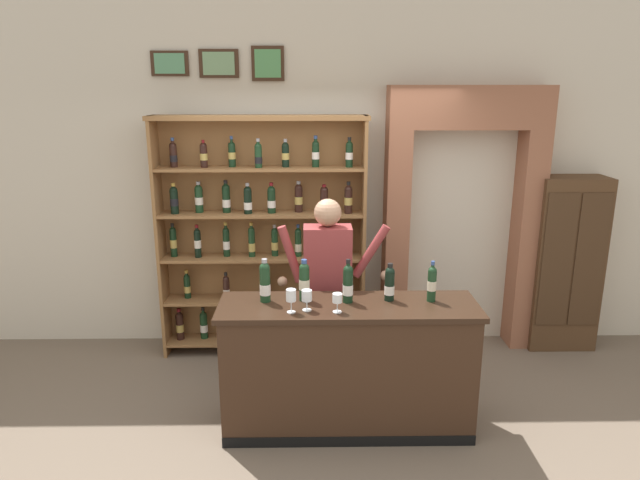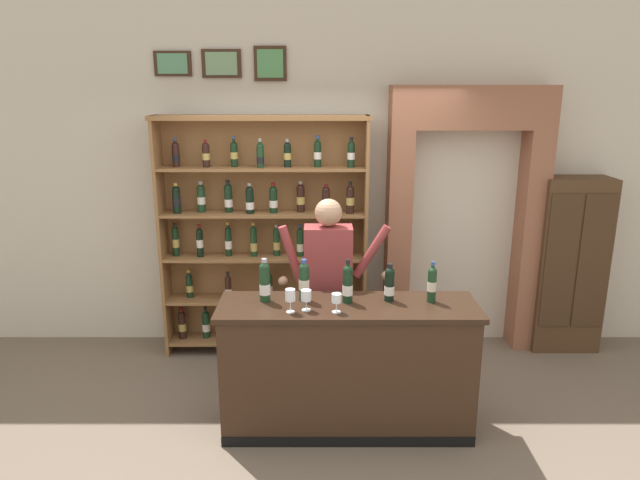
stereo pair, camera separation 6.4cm
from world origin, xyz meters
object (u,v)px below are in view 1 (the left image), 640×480
tasting_bottle_vin_santo (265,282)px  side_cabinet (564,263)px  tasting_bottle_riserva (390,283)px  wine_shelf (262,234)px  tasting_counter (348,367)px  wine_glass_left (337,299)px  wine_glass_right (307,296)px  tasting_bottle_chianti (304,281)px  tasting_bottle_prosecco (348,283)px  tasting_bottle_grappa (432,283)px  wine_glass_spare (291,296)px  shopkeeper (328,276)px

tasting_bottle_vin_santo → side_cabinet: bearing=25.6°
tasting_bottle_vin_santo → tasting_bottle_riserva: bearing=0.6°
wine_shelf → side_cabinet: bearing=1.7°
tasting_counter → wine_glass_left: bearing=-121.6°
wine_glass_right → tasting_counter: bearing=19.7°
tasting_bottle_riserva → wine_glass_right: bearing=-162.7°
tasting_bottle_chianti → tasting_bottle_prosecco: bearing=-7.3°
wine_glass_right → wine_shelf: bearing=106.6°
tasting_counter → tasting_bottle_grappa: (0.61, 0.06, 0.64)m
tasting_bottle_vin_santo → tasting_bottle_prosecco: 0.60m
tasting_bottle_chianti → wine_glass_spare: bearing=-111.2°
tasting_bottle_vin_santo → tasting_bottle_grappa: tasting_bottle_vin_santo is taller
tasting_counter → shopkeeper: size_ratio=1.13×
tasting_bottle_grappa → tasting_bottle_riserva: bearing=175.9°
tasting_counter → wine_glass_left: size_ratio=13.72×
tasting_counter → tasting_bottle_grappa: size_ratio=6.17×
tasting_counter → shopkeeper: 0.77m
tasting_bottle_prosecco → tasting_bottle_riserva: tasting_bottle_prosecco is taller
tasting_bottle_vin_santo → tasting_counter: bearing=-6.7°
tasting_bottle_grappa → wine_glass_left: bearing=-163.8°
side_cabinet → tasting_bottle_prosecco: bearing=-148.2°
shopkeeper → tasting_bottle_grappa: 0.89m
tasting_bottle_prosecco → wine_glass_left: tasting_bottle_prosecco is taller
tasting_bottle_riserva → wine_glass_spare: bearing=-162.6°
tasting_bottle_grappa → side_cabinet: bearing=40.5°
tasting_bottle_grappa → tasting_bottle_vin_santo: bearing=179.4°
tasting_bottle_vin_santo → tasting_bottle_grappa: (1.21, -0.01, -0.01)m
tasting_counter → wine_shelf: bearing=118.8°
tasting_bottle_chianti → wine_glass_left: 0.33m
tasting_bottle_chianti → tasting_bottle_riserva: tasting_bottle_chianti is taller
tasting_counter → tasting_bottle_riserva: 0.70m
tasting_counter → wine_glass_spare: 0.75m
tasting_bottle_riserva → tasting_bottle_grappa: (0.30, -0.02, 0.01)m
tasting_bottle_prosecco → tasting_bottle_grappa: (0.61, 0.01, -0.00)m
shopkeeper → wine_glass_spare: bearing=-111.9°
tasting_counter → wine_glass_spare: bearing=-160.8°
wine_glass_spare → tasting_bottle_riserva: bearing=17.4°
wine_glass_right → side_cabinet: bearing=31.3°
wine_shelf → tasting_bottle_chianti: bearing=-71.7°
tasting_bottle_prosecco → wine_glass_left: bearing=-114.0°
side_cabinet → tasting_bottle_vin_santo: size_ratio=5.24×
wine_glass_left → tasting_bottle_riserva: bearing=29.8°
side_cabinet → wine_glass_spare: bearing=-149.2°
tasting_bottle_prosecco → side_cabinet: bearing=31.8°
tasting_counter → tasting_bottle_grappa: bearing=5.5°
tasting_bottle_grappa → shopkeeper: bearing=147.1°
wine_glass_spare → wine_glass_right: bearing=17.9°
tasting_bottle_vin_santo → tasting_bottle_chianti: (0.28, 0.02, 0.00)m
tasting_bottle_chianti → tasting_bottle_prosecco: tasting_bottle_prosecco is taller
side_cabinet → wine_glass_spare: size_ratio=10.01×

